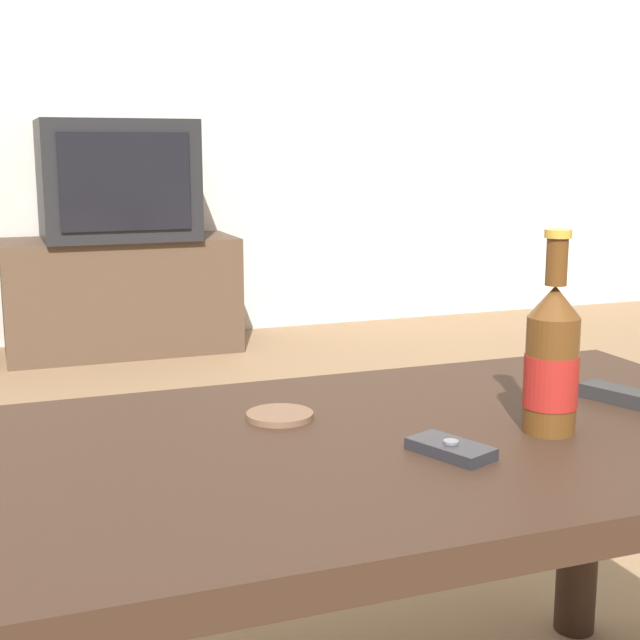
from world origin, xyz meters
name	(u,v)px	position (x,y,z in m)	size (l,w,h in m)	color
back_wall	(62,34)	(0.00, 3.02, 1.30)	(8.00, 0.05, 2.60)	beige
coffee_table	(309,503)	(0.00, 0.00, 0.42)	(1.29, 0.61, 0.49)	#332116
tv_stand	(122,295)	(0.16, 2.74, 0.24)	(0.93, 0.41, 0.47)	#4C3828
television	(117,180)	(0.16, 2.74, 0.71)	(0.60, 0.48, 0.47)	black
beer_bottle	(552,361)	(0.30, -0.06, 0.58)	(0.07, 0.07, 0.25)	#563314
cell_phone	(451,449)	(0.14, -0.09, 0.50)	(0.08, 0.11, 0.02)	#232328
remote_control	(634,399)	(0.47, 0.00, 0.50)	(0.09, 0.15, 0.02)	#282828
coaster	(282,415)	(0.00, 0.11, 0.49)	(0.09, 0.09, 0.01)	brown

